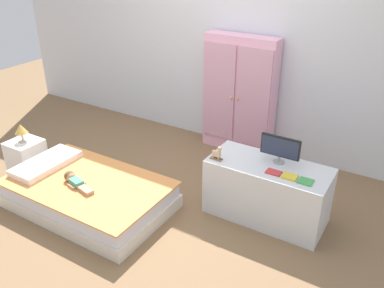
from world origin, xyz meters
name	(u,v)px	position (x,y,z in m)	size (l,w,h in m)	color
ground_plane	(150,202)	(0.00, 0.00, -0.01)	(10.00, 10.00, 0.02)	brown
back_wall	(230,29)	(0.00, 1.57, 1.35)	(6.40, 0.05, 2.70)	silver
bed	(89,194)	(-0.43, -0.34, 0.13)	(1.47, 0.91, 0.26)	silver
pillow	(46,163)	(-0.97, -0.34, 0.30)	(0.32, 0.65, 0.06)	white
doll	(74,180)	(-0.51, -0.43, 0.30)	(0.39, 0.16, 0.10)	#4CA375
nightstand	(27,157)	(-1.43, -0.23, 0.18)	(0.31, 0.31, 0.37)	white
table_lamp	(21,130)	(-1.43, -0.23, 0.50)	(0.13, 0.13, 0.20)	#B7B2AD
wardrobe	(239,95)	(0.22, 1.42, 0.67)	(0.82, 0.25, 1.33)	#EFADCC
tv_stand	(267,191)	(1.02, 0.36, 0.26)	(1.03, 0.47, 0.53)	silver
tv_monitor	(280,148)	(1.07, 0.44, 0.67)	(0.34, 0.10, 0.24)	#99999E
rocking_horse_toy	(217,153)	(0.60, 0.21, 0.59)	(0.11, 0.04, 0.13)	#8E6642
book_red	(274,172)	(1.10, 0.25, 0.54)	(0.12, 0.09, 0.01)	#CC3838
book_yellow	(290,177)	(1.23, 0.25, 0.54)	(0.12, 0.10, 0.02)	gold
book_green	(306,181)	(1.36, 0.25, 0.54)	(0.11, 0.11, 0.01)	#429E51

